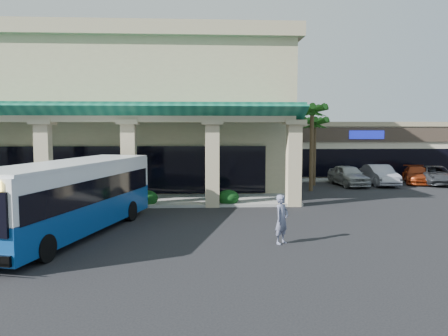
{
  "coord_description": "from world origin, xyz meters",
  "views": [
    {
      "loc": [
        0.78,
        -18.52,
        4.21
      ],
      "look_at": [
        2.1,
        4.43,
        2.2
      ],
      "focal_mm": 35.0,
      "sensor_mm": 36.0,
      "label": 1
    }
  ],
  "objects": [
    {
      "name": "ground",
      "position": [
        0.0,
        0.0,
        0.0
      ],
      "size": [
        110.0,
        110.0,
        0.0
      ],
      "primitive_type": "plane",
      "color": "black"
    },
    {
      "name": "main_building",
      "position": [
        -8.0,
        16.0,
        5.67
      ],
      "size": [
        30.8,
        14.8,
        11.35
      ],
      "primitive_type": null,
      "color": "tan",
      "rests_on": "ground"
    },
    {
      "name": "arcade",
      "position": [
        -8.0,
        6.8,
        2.85
      ],
      "size": [
        30.0,
        6.2,
        5.7
      ],
      "primitive_type": null,
      "color": "#0F5E48",
      "rests_on": "ground"
    },
    {
      "name": "strip_mall",
      "position": [
        18.0,
        24.0,
        2.45
      ],
      "size": [
        22.5,
        12.5,
        4.9
      ],
      "primitive_type": null,
      "color": "beige",
      "rests_on": "ground"
    },
    {
      "name": "palm_0",
      "position": [
        8.5,
        11.0,
        3.3
      ],
      "size": [
        2.4,
        2.4,
        6.6
      ],
      "primitive_type": null,
      "color": "#205C18",
      "rests_on": "ground"
    },
    {
      "name": "palm_1",
      "position": [
        9.5,
        14.0,
        2.9
      ],
      "size": [
        2.4,
        2.4,
        5.8
      ],
      "primitive_type": null,
      "color": "#205C18",
      "rests_on": "ground"
    },
    {
      "name": "broadleaf_tree",
      "position": [
        7.5,
        19.0,
        2.41
      ],
      "size": [
        2.6,
        2.6,
        4.81
      ],
      "primitive_type": null,
      "color": "black",
      "rests_on": "ground"
    },
    {
      "name": "transit_bus",
      "position": [
        -4.28,
        -1.0,
        1.48
      ],
      "size": [
        5.14,
        10.85,
        2.95
      ],
      "primitive_type": null,
      "rotation": [
        0.0,
        0.0,
        -0.26
      ],
      "color": "navy",
      "rests_on": "ground"
    },
    {
      "name": "pedestrian",
      "position": [
        3.83,
        -2.77,
        0.92
      ],
      "size": [
        0.78,
        0.79,
        1.83
      ],
      "primitive_type": "imported",
      "rotation": [
        0.0,
        0.0,
        0.81
      ],
      "color": "slate",
      "rests_on": "ground"
    },
    {
      "name": "car_silver",
      "position": [
        12.06,
        13.69,
        0.79
      ],
      "size": [
        2.24,
        4.76,
        1.58
      ],
      "primitive_type": "imported",
      "rotation": [
        0.0,
        0.0,
        0.08
      ],
      "color": "#A6A6A6",
      "rests_on": "ground"
    },
    {
      "name": "car_white",
      "position": [
        14.56,
        13.91,
        0.77
      ],
      "size": [
        1.83,
        4.75,
        1.54
      ],
      "primitive_type": "imported",
      "rotation": [
        0.0,
        0.0,
        -0.04
      ],
      "color": "#9D9CAA",
      "rests_on": "ground"
    },
    {
      "name": "car_red",
      "position": [
        17.95,
        14.77,
        0.67
      ],
      "size": [
        3.36,
        5.01,
        1.35
      ],
      "primitive_type": "imported",
      "rotation": [
        0.0,
        0.0,
        -0.35
      ],
      "color": "maroon",
      "rests_on": "ground"
    },
    {
      "name": "car_gray",
      "position": [
        19.05,
        14.15,
        0.72
      ],
      "size": [
        3.29,
        5.51,
        1.43
      ],
      "primitive_type": "imported",
      "rotation": [
        0.0,
        0.0,
        -0.19
      ],
      "color": "#34363C",
      "rests_on": "ground"
    }
  ]
}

